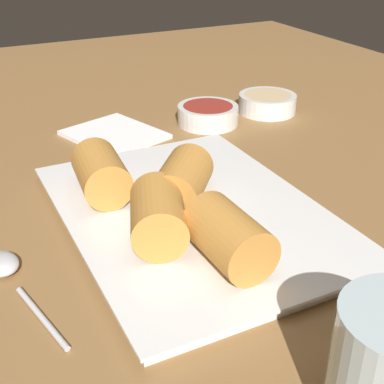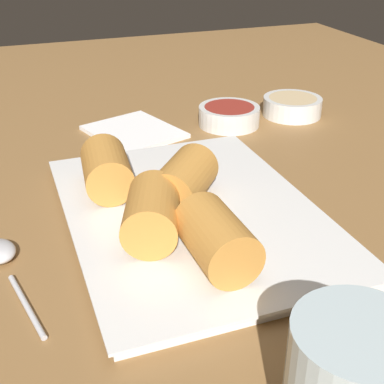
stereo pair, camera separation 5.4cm
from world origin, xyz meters
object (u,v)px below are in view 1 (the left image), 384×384
Objects in this scene: spoon at (4,269)px; napkin at (114,135)px; serving_plate at (192,216)px; dipping_bowl_near at (208,114)px; dipping_bowl_far at (267,103)px.

napkin is at bearing 143.92° from spoon.
serving_plate is 29.13cm from dipping_bowl_near.
dipping_bowl_far is (-25.43, 26.26, 0.82)cm from serving_plate.
dipping_bowl_near reaches higher than napkin.
dipping_bowl_near is 0.59× the size of napkin.
serving_plate is at bearing -45.92° from dipping_bowl_far.
dipping_bowl_far reaches higher than napkin.
spoon is at bearing -60.05° from dipping_bowl_far.
dipping_bowl_far is at bearing 119.95° from spoon.
serving_plate and spoon have the same top height.
napkin is (-0.96, -25.67, -1.28)cm from dipping_bowl_far.
dipping_bowl_near is 14.66cm from napkin.
serving_plate is 2.20× the size of napkin.
napkin is at bearing 178.73° from serving_plate.
dipping_bowl_near reaches higher than serving_plate.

